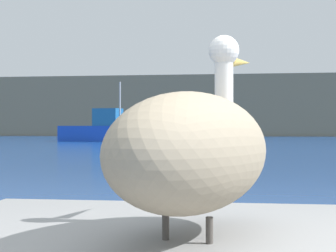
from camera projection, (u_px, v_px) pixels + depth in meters
hillside_backdrop at (252, 107)px, 75.08m from camera, size 140.00×13.28×7.51m
pelican at (193, 150)px, 2.41m from camera, size 0.85×1.51×0.92m
fishing_boat_blue at (100, 130)px, 43.68m from camera, size 6.33×2.88×4.50m
mooring_buoy at (129, 157)px, 14.61m from camera, size 0.61×0.61×0.61m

